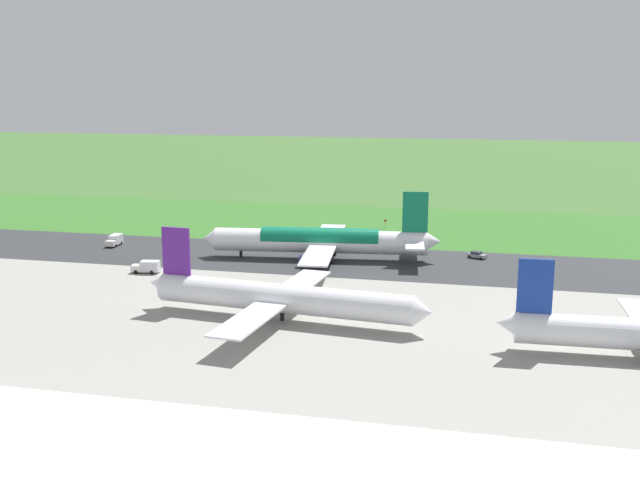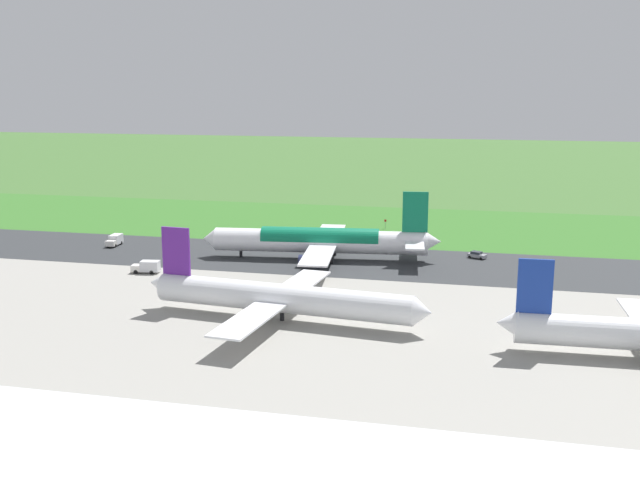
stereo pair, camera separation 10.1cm
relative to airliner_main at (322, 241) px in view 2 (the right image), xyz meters
The scene contains 11 objects.
ground_plane 4.52m from the airliner_main, ahead, with size 800.00×800.00×0.00m, color #3D662D.
runway_asphalt 4.49m from the airliner_main, ahead, with size 600.00×30.70×0.06m, color #2D3033.
apron_concrete 45.77m from the airliner_main, 88.47° to the left, with size 440.00×110.00×0.05m, color gray.
grass_verge_foreground 36.27m from the airliner_main, 88.07° to the right, with size 600.00×80.00×0.04m, color #346B27.
airliner_main is the anchor object (origin of this frame).
airliner_parked_mid 44.78m from the airliner_main, 93.93° to the left, with size 50.32×41.25×14.69m.
service_truck_baggage 52.94m from the airliner_main, ahead, with size 2.69×5.96×2.65m.
service_truck_fuel 38.82m from the airliner_main, 31.63° to the left, with size 6.04×2.99×2.65m.
service_car_ops 35.51m from the airliner_main, 165.51° to the right, with size 4.56×3.48×1.62m.
no_stopping_sign 40.38m from the airliner_main, 102.93° to the right, with size 0.60×0.10×2.64m.
traffic_cone_orange 35.85m from the airliner_main, 97.12° to the right, with size 0.40×0.40×0.55m, color orange.
Camera 2 is at (-36.98, 157.88, 38.43)m, focal length 41.31 mm.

